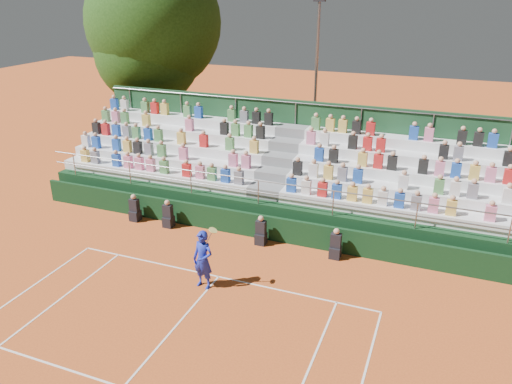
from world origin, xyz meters
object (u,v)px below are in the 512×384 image
at_px(tennis_player, 203,260).
at_px(tree_west, 148,52).
at_px(floodlight_mast, 316,70).
at_px(tree_east, 154,23).

xyz_separation_m(tennis_player, tree_west, (-9.74, 12.56, 4.71)).
xyz_separation_m(tree_west, floodlight_mast, (9.59, 1.25, -0.61)).
height_order(tree_east, floodlight_mast, tree_east).
distance_m(tennis_player, tree_west, 16.58).
relative_size(tree_west, tree_east, 0.79).
distance_m(tree_east, floodlight_mast, 9.68).
relative_size(tree_east, floodlight_mast, 1.26).
height_order(tennis_player, floodlight_mast, floodlight_mast).
xyz_separation_m(tennis_player, floodlight_mast, (-0.15, 13.82, 4.10)).
relative_size(tennis_player, floodlight_mast, 0.25).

